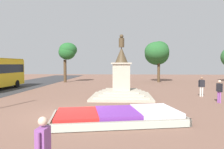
# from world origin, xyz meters

# --- Properties ---
(ground_plane) EXTENTS (95.01, 95.01, 0.00)m
(ground_plane) POSITION_xyz_m (0.00, 0.00, 0.00)
(ground_plane) COLOR brown
(flower_planter) EXTENTS (6.73, 4.33, 0.55)m
(flower_planter) POSITION_xyz_m (2.57, -1.24, 0.24)
(flower_planter) COLOR #38281C
(flower_planter) RESTS_ON ground_plane
(statue_monument) EXTENTS (4.94, 4.94, 5.24)m
(statue_monument) POSITION_xyz_m (2.60, 6.30, 1.03)
(statue_monument) COLOR #B1A793
(statue_monument) RESTS_ON ground_plane
(pedestrian_with_handbag) EXTENTS (0.57, 0.25, 1.69)m
(pedestrian_with_handbag) POSITION_xyz_m (9.45, 7.19, 0.98)
(pedestrian_with_handbag) COLOR beige
(pedestrian_with_handbag) RESTS_ON ground_plane
(pedestrian_near_planter) EXTENTS (0.24, 0.57, 1.63)m
(pedestrian_near_planter) POSITION_xyz_m (1.05, -7.18, 0.94)
(pedestrian_near_planter) COLOR #264CA5
(pedestrian_near_planter) RESTS_ON ground_plane
(pedestrian_crossing_plaza) EXTENTS (0.35, 0.53, 1.65)m
(pedestrian_crossing_plaza) POSITION_xyz_m (9.65, 4.14, 0.95)
(pedestrian_crossing_plaza) COLOR #8C4C99
(pedestrian_crossing_plaza) RESTS_ON ground_plane
(park_tree_far_right) EXTENTS (2.72, 2.78, 6.06)m
(park_tree_far_right) POSITION_xyz_m (-5.80, 20.99, 4.74)
(park_tree_far_right) COLOR #4C3823
(park_tree_far_right) RESTS_ON ground_plane
(park_tree_street_side) EXTENTS (3.90, 4.56, 6.30)m
(park_tree_street_side) POSITION_xyz_m (7.91, 22.35, 4.62)
(park_tree_street_side) COLOR #4C3823
(park_tree_street_side) RESTS_ON ground_plane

